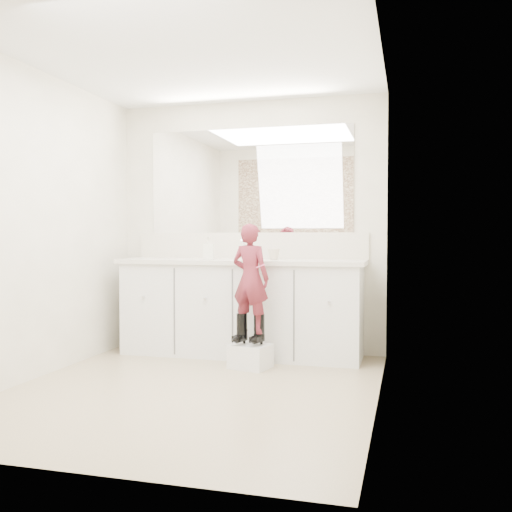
% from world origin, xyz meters
% --- Properties ---
extents(floor, '(3.00, 3.00, 0.00)m').
position_xyz_m(floor, '(0.00, 0.00, 0.00)').
color(floor, '#8C795C').
rests_on(floor, ground).
extents(ceiling, '(3.00, 3.00, 0.00)m').
position_xyz_m(ceiling, '(0.00, 0.00, 2.40)').
color(ceiling, white).
rests_on(ceiling, wall_back).
extents(wall_back, '(2.60, 0.00, 2.60)m').
position_xyz_m(wall_back, '(0.00, 1.50, 1.20)').
color(wall_back, beige).
rests_on(wall_back, floor).
extents(wall_front, '(2.60, 0.00, 2.60)m').
position_xyz_m(wall_front, '(0.00, -1.50, 1.20)').
color(wall_front, beige).
rests_on(wall_front, floor).
extents(wall_left, '(0.00, 3.00, 3.00)m').
position_xyz_m(wall_left, '(-1.30, 0.00, 1.20)').
color(wall_left, beige).
rests_on(wall_left, floor).
extents(wall_right, '(0.00, 3.00, 3.00)m').
position_xyz_m(wall_right, '(1.30, 0.00, 1.20)').
color(wall_right, beige).
rests_on(wall_right, floor).
extents(vanity_cabinet, '(2.20, 0.55, 0.85)m').
position_xyz_m(vanity_cabinet, '(0.00, 1.23, 0.42)').
color(vanity_cabinet, silver).
rests_on(vanity_cabinet, floor).
extents(countertop, '(2.28, 0.58, 0.04)m').
position_xyz_m(countertop, '(0.00, 1.21, 0.87)').
color(countertop, beige).
rests_on(countertop, vanity_cabinet).
extents(backsplash, '(2.28, 0.03, 0.25)m').
position_xyz_m(backsplash, '(0.00, 1.49, 1.02)').
color(backsplash, beige).
rests_on(backsplash, countertop).
extents(mirror, '(2.00, 0.02, 1.00)m').
position_xyz_m(mirror, '(0.00, 1.49, 1.64)').
color(mirror, white).
rests_on(mirror, wall_back).
extents(dot_panel, '(2.00, 0.01, 1.20)m').
position_xyz_m(dot_panel, '(0.00, -1.49, 1.65)').
color(dot_panel, '#472819').
rests_on(dot_panel, wall_front).
extents(faucet, '(0.08, 0.08, 0.10)m').
position_xyz_m(faucet, '(0.00, 1.38, 0.94)').
color(faucet, silver).
rests_on(faucet, countertop).
extents(cup, '(0.14, 0.14, 0.10)m').
position_xyz_m(cup, '(0.31, 1.23, 0.94)').
color(cup, beige).
rests_on(cup, countertop).
extents(soap_bottle, '(0.12, 0.12, 0.21)m').
position_xyz_m(soap_bottle, '(-0.30, 1.17, 0.99)').
color(soap_bottle, silver).
rests_on(soap_bottle, countertop).
extents(step_stool, '(0.36, 0.33, 0.20)m').
position_xyz_m(step_stool, '(0.22, 0.75, 0.10)').
color(step_stool, silver).
rests_on(step_stool, floor).
extents(boot_left, '(0.13, 0.19, 0.26)m').
position_xyz_m(boot_left, '(0.15, 0.75, 0.33)').
color(boot_left, black).
rests_on(boot_left, step_stool).
extents(boot_right, '(0.13, 0.19, 0.26)m').
position_xyz_m(boot_right, '(0.30, 0.75, 0.33)').
color(boot_right, black).
rests_on(boot_right, step_stool).
extents(toddler, '(0.37, 0.29, 0.91)m').
position_xyz_m(toddler, '(0.22, 0.75, 0.75)').
color(toddler, '#A73342').
rests_on(toddler, step_stool).
extents(toothbrush, '(0.13, 0.04, 0.06)m').
position_xyz_m(toothbrush, '(0.29, 0.72, 0.85)').
color(toothbrush, pink).
rests_on(toothbrush, toddler).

